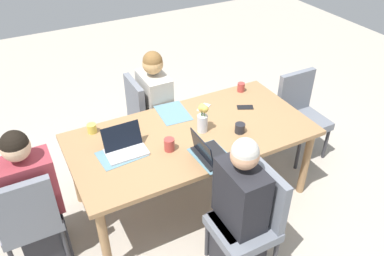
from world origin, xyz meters
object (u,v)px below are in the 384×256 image
(dining_table, at_px, (192,139))
(person_far_left_mid, at_px, (239,212))
(coffee_mug_centre_right, at_px, (240,128))
(coffee_mug_centre_left, at_px, (92,128))
(person_head_right_left_far, at_px, (34,204))
(laptop_far_left_mid, at_px, (209,153))
(laptop_head_right_left_far, at_px, (125,147))
(phone_silver, at_px, (204,108))
(person_near_left_near, at_px, (156,112))
(chair_far_left_mid, at_px, (252,217))
(flower_vase, at_px, (203,118))
(chair_head_left_right_near, at_px, (300,111))
(chair_head_right_left_far, at_px, (28,216))
(phone_black, at_px, (245,107))
(chair_near_left_near, at_px, (147,113))
(coffee_mug_near_right, at_px, (241,87))
(coffee_mug_near_left, at_px, (169,145))

(dining_table, height_order, person_far_left_mid, person_far_left_mid)
(coffee_mug_centre_right, bearing_deg, coffee_mug_centre_left, -27.75)
(person_head_right_left_far, bearing_deg, laptop_far_left_mid, 164.59)
(laptop_head_right_left_far, distance_m, phone_silver, 0.92)
(person_near_left_near, height_order, coffee_mug_centre_right, person_near_left_near)
(chair_far_left_mid, xyz_separation_m, flower_vase, (-0.04, -0.83, 0.37))
(chair_head_left_right_near, bearing_deg, laptop_head_right_left_far, 2.56)
(chair_head_left_right_near, bearing_deg, chair_head_right_left_far, 3.79)
(chair_head_left_right_near, bearing_deg, person_near_left_near, -25.46)
(person_far_left_mid, distance_m, coffee_mug_centre_right, 0.76)
(person_head_right_left_far, bearing_deg, phone_black, -176.54)
(chair_near_left_near, relative_size, person_near_left_near, 0.75)
(person_near_left_near, relative_size, phone_silver, 7.97)
(laptop_far_left_mid, bearing_deg, chair_far_left_mid, 100.50)
(coffee_mug_near_right, relative_size, coffee_mug_centre_right, 1.03)
(person_near_left_near, relative_size, laptop_head_right_left_far, 3.73)
(laptop_far_left_mid, bearing_deg, phone_silver, -116.00)
(coffee_mug_near_left, xyz_separation_m, coffee_mug_near_right, (-1.04, -0.53, -0.01))
(person_far_left_mid, xyz_separation_m, coffee_mug_near_right, (-0.79, -1.19, 0.26))
(person_far_left_mid, relative_size, coffee_mug_near_right, 13.31)
(dining_table, relative_size, phone_silver, 13.88)
(coffee_mug_centre_left, bearing_deg, person_head_right_left_far, 33.89)
(chair_near_left_near, xyz_separation_m, person_far_left_mid, (-0.08, 1.60, 0.03))
(chair_far_left_mid, distance_m, coffee_mug_near_left, 0.85)
(chair_head_right_left_far, height_order, flower_vase, flower_vase)
(chair_near_left_near, xyz_separation_m, phone_black, (-0.73, 0.69, 0.25))
(laptop_far_left_mid, bearing_deg, person_far_left_mid, 92.17)
(person_near_left_near, relative_size, coffee_mug_near_left, 11.32)
(chair_head_right_left_far, relative_size, phone_black, 6.00)
(chair_head_left_right_near, relative_size, coffee_mug_centre_right, 10.30)
(chair_far_left_mid, bearing_deg, dining_table, -86.35)
(person_near_left_near, distance_m, chair_head_right_left_far, 1.61)
(person_head_right_left_far, xyz_separation_m, laptop_far_left_mid, (-1.31, 0.36, 0.26))
(chair_near_left_near, xyz_separation_m, laptop_head_right_left_far, (0.50, 0.79, 0.29))
(flower_vase, height_order, coffee_mug_near_right, flower_vase)
(person_far_left_mid, distance_m, coffee_mug_centre_left, 1.42)
(phone_silver, bearing_deg, chair_near_left_near, -86.35)
(chair_far_left_mid, xyz_separation_m, coffee_mug_near_right, (-0.71, -1.25, 0.29))
(laptop_head_right_left_far, relative_size, phone_black, 2.13)
(flower_vase, height_order, phone_black, flower_vase)
(phone_black, bearing_deg, chair_head_left_right_near, 24.97)
(coffee_mug_near_left, distance_m, coffee_mug_centre_left, 0.72)
(person_head_right_left_far, height_order, flower_vase, person_head_right_left_far)
(laptop_far_left_mid, height_order, phone_black, laptop_far_left_mid)
(dining_table, height_order, coffee_mug_centre_left, coffee_mug_centre_left)
(coffee_mug_near_left, bearing_deg, coffee_mug_centre_right, 174.67)
(dining_table, bearing_deg, phone_black, -168.79)
(person_near_left_near, bearing_deg, chair_head_right_left_far, 30.81)
(chair_head_right_left_far, relative_size, coffee_mug_near_left, 8.52)
(chair_near_left_near, relative_size, chair_head_left_right_near, 1.00)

